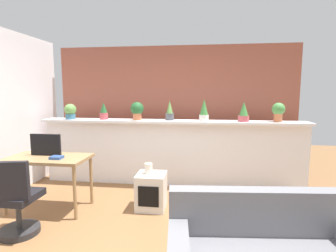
{
  "coord_description": "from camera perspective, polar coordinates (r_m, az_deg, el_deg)",
  "views": [
    {
      "loc": [
        0.54,
        -2.49,
        1.64
      ],
      "look_at": [
        0.08,
        0.98,
        1.18
      ],
      "focal_mm": 28.15,
      "sensor_mm": 36.0,
      "label": 1
    }
  ],
  "objects": [
    {
      "name": "potted_plant_2",
      "position": [
        4.58,
        -6.7,
        3.46
      ],
      "size": [
        0.23,
        0.23,
        0.31
      ],
      "color": "#C66B42",
      "rests_on": "plant_shelf"
    },
    {
      "name": "tv_monitor",
      "position": [
        4.07,
        -24.96,
        -3.69
      ],
      "size": [
        0.44,
        0.04,
        0.3
      ],
      "primitive_type": "cube",
      "color": "black",
      "rests_on": "desk"
    },
    {
      "name": "potted_plant_4",
      "position": [
        4.42,
        7.79,
        3.28
      ],
      "size": [
        0.16,
        0.16,
        0.37
      ],
      "color": "silver",
      "rests_on": "plant_shelf"
    },
    {
      "name": "ground_plane",
      "position": [
        3.03,
        -4.39,
        -25.37
      ],
      "size": [
        12.0,
        12.0,
        0.0
      ],
      "primitive_type": "plane",
      "color": "brown"
    },
    {
      "name": "side_cube_shelf",
      "position": [
        3.82,
        -3.66,
        -13.91
      ],
      "size": [
        0.4,
        0.41,
        0.5
      ],
      "color": "silver",
      "rests_on": "ground"
    },
    {
      "name": "plant_shelf",
      "position": [
        4.51,
        0.6,
        0.97
      ],
      "size": [
        4.54,
        0.38,
        0.04
      ],
      "primitive_type": "cube",
      "color": "white",
      "rests_on": "divider_wall"
    },
    {
      "name": "divider_wall",
      "position": [
        4.65,
        0.65,
        -6.04
      ],
      "size": [
        4.54,
        0.16,
        1.11
      ],
      "primitive_type": "cube",
      "color": "white",
      "rests_on": "ground"
    },
    {
      "name": "office_chair",
      "position": [
        3.53,
        -30.18,
        -14.35
      ],
      "size": [
        0.48,
        0.49,
        0.91
      ],
      "color": "#262628",
      "rests_on": "ground"
    },
    {
      "name": "brick_wall_behind",
      "position": [
        5.13,
        1.46,
        3.09
      ],
      "size": [
        4.54,
        0.1,
        2.5
      ],
      "primitive_type": "cube",
      "color": "#9E5442",
      "rests_on": "ground"
    },
    {
      "name": "potted_plant_6",
      "position": [
        4.62,
        22.78,
        3.04
      ],
      "size": [
        0.2,
        0.2,
        0.31
      ],
      "color": "#C66B42",
      "rests_on": "plant_shelf"
    },
    {
      "name": "desk",
      "position": [
        4.02,
        -24.51,
        -7.27
      ],
      "size": [
        1.1,
        0.6,
        0.75
      ],
      "color": "#99754C",
      "rests_on": "ground"
    },
    {
      "name": "potted_plant_0",
      "position": [
        5.0,
        -20.4,
        3.01
      ],
      "size": [
        0.2,
        0.2,
        0.27
      ],
      "color": "#386B84",
      "rests_on": "plant_shelf"
    },
    {
      "name": "book_on_desk",
      "position": [
        3.83,
        -22.99,
        -6.3
      ],
      "size": [
        0.15,
        0.13,
        0.04
      ],
      "primitive_type": "cube",
      "color": "#2D4C8C",
      "rests_on": "desk"
    },
    {
      "name": "potted_plant_1",
      "position": [
        4.78,
        -13.75,
        3.12
      ],
      "size": [
        0.14,
        0.14,
        0.3
      ],
      "color": "#B7474C",
      "rests_on": "plant_shelf"
    },
    {
      "name": "potted_plant_3",
      "position": [
        4.53,
        0.37,
        3.08
      ],
      "size": [
        0.15,
        0.15,
        0.34
      ],
      "color": "#4C4C51",
      "rests_on": "plant_shelf"
    },
    {
      "name": "vase_on_shelf",
      "position": [
        3.73,
        -4.25,
        -9.17
      ],
      "size": [
        0.11,
        0.11,
        0.15
      ],
      "primitive_type": "cylinder",
      "color": "silver",
      "rests_on": "side_cube_shelf"
    },
    {
      "name": "potted_plant_5",
      "position": [
        4.5,
        16.06,
        2.83
      ],
      "size": [
        0.18,
        0.18,
        0.32
      ],
      "color": "#B7474C",
      "rests_on": "plant_shelf"
    }
  ]
}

